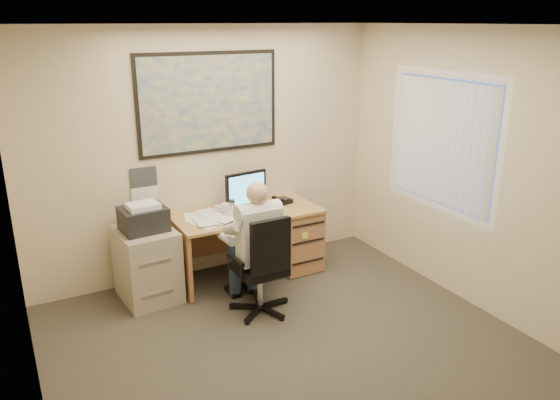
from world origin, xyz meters
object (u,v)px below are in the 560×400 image
filing_cabinet (147,258)px  person (258,248)px  office_chair (262,285)px  desk (273,232)px

filing_cabinet → person: 1.18m
person → filing_cabinet: bearing=139.6°
office_chair → desk: bearing=54.6°
filing_cabinet → person: (0.89, -0.75, 0.21)m
desk → filing_cabinet: bearing=-178.8°
filing_cabinet → office_chair: bearing=-47.4°
filing_cabinet → office_chair: 1.22m
desk → person: (-0.56, -0.78, 0.21)m
desk → office_chair: size_ratio=1.56×
desk → office_chair: bearing=-123.2°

